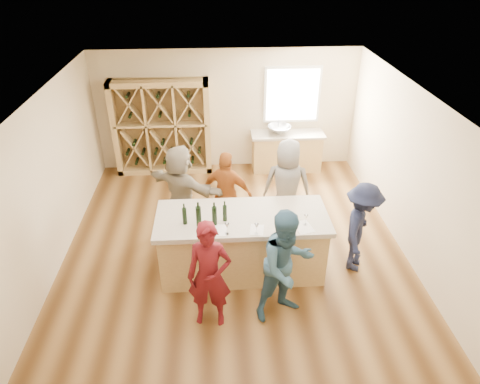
{
  "coord_description": "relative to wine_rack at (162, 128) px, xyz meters",
  "views": [
    {
      "loc": [
        -0.28,
        -5.97,
        4.83
      ],
      "look_at": [
        0.1,
        0.2,
        1.15
      ],
      "focal_mm": 32.0,
      "sensor_mm": 36.0,
      "label": 1
    }
  ],
  "objects": [
    {
      "name": "floor",
      "position": [
        1.5,
        -3.27,
        -1.15
      ],
      "size": [
        6.0,
        7.0,
        0.1
      ],
      "primitive_type": "cube",
      "color": "brown",
      "rests_on": "ground"
    },
    {
      "name": "ceiling",
      "position": [
        1.5,
        -3.27,
        1.75
      ],
      "size": [
        6.0,
        7.0,
        0.1
      ],
      "primitive_type": "cube",
      "color": "white",
      "rests_on": "ground"
    },
    {
      "name": "wall_back",
      "position": [
        1.5,
        0.28,
        0.3
      ],
      "size": [
        6.0,
        0.1,
        2.8
      ],
      "primitive_type": "cube",
      "color": "beige",
      "rests_on": "ground"
    },
    {
      "name": "wall_front",
      "position": [
        1.5,
        -6.82,
        0.3
      ],
      "size": [
        6.0,
        0.1,
        2.8
      ],
      "primitive_type": "cube",
      "color": "beige",
      "rests_on": "ground"
    },
    {
      "name": "wall_left",
      "position": [
        -1.55,
        -3.27,
        0.3
      ],
      "size": [
        0.1,
        7.0,
        2.8
      ],
      "primitive_type": "cube",
      "color": "beige",
      "rests_on": "ground"
    },
    {
      "name": "wall_right",
      "position": [
        4.55,
        -3.27,
        0.3
      ],
      "size": [
        0.1,
        7.0,
        2.8
      ],
      "primitive_type": "cube",
      "color": "beige",
      "rests_on": "ground"
    },
    {
      "name": "window_frame",
      "position": [
        3.0,
        0.2,
        0.65
      ],
      "size": [
        1.3,
        0.06,
        1.3
      ],
      "primitive_type": "cube",
      "color": "white",
      "rests_on": "wall_back"
    },
    {
      "name": "window_pane",
      "position": [
        3.0,
        0.17,
        0.65
      ],
      "size": [
        1.18,
        0.01,
        1.18
      ],
      "primitive_type": "cube",
      "color": "white",
      "rests_on": "wall_back"
    },
    {
      "name": "wine_rack",
      "position": [
        0.0,
        0.0,
        0.0
      ],
      "size": [
        2.2,
        0.45,
        2.2
      ],
      "primitive_type": "cube",
      "color": "tan",
      "rests_on": "floor"
    },
    {
      "name": "back_counter_base",
      "position": [
        2.9,
        -0.07,
        -0.67
      ],
      "size": [
        1.6,
        0.58,
        0.86
      ],
      "primitive_type": "cube",
      "color": "tan",
      "rests_on": "floor"
    },
    {
      "name": "back_counter_top",
      "position": [
        2.9,
        -0.07,
        -0.21
      ],
      "size": [
        1.7,
        0.62,
        0.06
      ],
      "primitive_type": "cube",
      "color": "#B4A893",
      "rests_on": "back_counter_base"
    },
    {
      "name": "sink",
      "position": [
        2.7,
        -0.07,
        -0.09
      ],
      "size": [
        0.54,
        0.54,
        0.19
      ],
      "primitive_type": "imported",
      "color": "silver",
      "rests_on": "back_counter_top"
    },
    {
      "name": "faucet",
      "position": [
        2.7,
        0.11,
        -0.03
      ],
      "size": [
        0.02,
        0.02,
        0.3
      ],
      "primitive_type": "cylinder",
      "color": "silver",
      "rests_on": "back_counter_top"
    },
    {
      "name": "tasting_counter_base",
      "position": [
        1.6,
        -3.69,
        -0.6
      ],
      "size": [
        2.6,
        1.0,
        1.0
      ],
      "primitive_type": "cube",
      "color": "tan",
      "rests_on": "floor"
    },
    {
      "name": "tasting_counter_top",
      "position": [
        1.6,
        -3.69,
        -0.06
      ],
      "size": [
        2.72,
        1.12,
        0.08
      ],
      "primitive_type": "cube",
      "color": "#B4A893",
      "rests_on": "tasting_counter_base"
    },
    {
      "name": "wine_bottle_a",
      "position": [
        0.71,
        -3.84,
        0.12
      ],
      "size": [
        0.07,
        0.07,
        0.27
      ],
      "primitive_type": "cylinder",
      "rotation": [
        0.0,
        0.0,
        -0.02
      ],
      "color": "black",
      "rests_on": "tasting_counter_top"
    },
    {
      "name": "wine_bottle_b",
      "position": [
        0.93,
        -3.9,
        0.14
      ],
      "size": [
        0.08,
        0.08,
        0.33
      ],
      "primitive_type": "cylinder",
      "rotation": [
        0.0,
        0.0,
        -0.03
      ],
      "color": "black",
      "rests_on": "tasting_counter_top"
    },
    {
      "name": "wine_bottle_d",
      "position": [
        1.16,
        -3.89,
        0.13
      ],
      "size": [
        0.1,
        0.1,
        0.31
      ],
      "primitive_type": "cylinder",
      "rotation": [
        0.0,
        0.0,
        0.36
      ],
      "color": "black",
      "rests_on": "tasting_counter_top"
    },
    {
      "name": "wine_bottle_e",
      "position": [
        1.32,
        -3.79,
        0.11
      ],
      "size": [
        0.07,
        0.07,
        0.27
      ],
      "primitive_type": "cylinder",
      "rotation": [
        0.0,
        0.0,
        -0.11
      ],
      "color": "black",
      "rests_on": "tasting_counter_top"
    },
    {
      "name": "wine_glass_a",
      "position": [
        1.34,
        -4.15,
        0.07
      ],
      "size": [
        0.09,
        0.09,
        0.19
      ],
      "primitive_type": "cone",
      "rotation": [
        0.0,
        0.0,
        -0.38
      ],
      "color": "white",
      "rests_on": "tasting_counter_top"
    },
    {
      "name": "wine_glass_b",
      "position": [
        1.77,
        -4.18,
        0.07
      ],
      "size": [
        0.07,
        0.07,
        0.17
      ],
      "primitive_type": "cone",
      "rotation": [
        0.0,
        0.0,
        -0.02
      ],
      "color": "white",
      "rests_on": "tasting_counter_top"
    },
    {
      "name": "wine_glass_c",
      "position": [
        2.33,
        -4.18,
        0.06
      ],
      "size": [
        0.08,
        0.08,
        0.17
      ],
      "primitive_type": "cone",
      "rotation": [
        0.0,
        0.0,
        -0.42
      ],
      "color": "white",
      "rests_on": "tasting_counter_top"
    },
    {
      "name": "wine_glass_e",
      "position": [
        2.54,
        -3.99,
        0.07
      ],
      "size": [
        0.08,
        0.08,
        0.17
      ],
      "primitive_type": "cone",
      "rotation": [
        0.0,
        0.0,
        -0.2
      ],
      "color": "white",
      "rests_on": "tasting_counter_top"
    },
    {
      "name": "tasting_menu_a",
      "position": [
        1.23,
        -4.05,
        -0.02
      ],
      "size": [
        0.23,
        0.3,
        0.0
      ],
      "primitive_type": "cube",
      "rotation": [
        0.0,
        0.0,
        -0.04
      ],
      "color": "white",
      "rests_on": "tasting_counter_top"
    },
    {
      "name": "tasting_menu_b",
      "position": [
        1.79,
        -4.07,
        -0.02
      ],
      "size": [
        0.25,
        0.31,
        0.0
      ],
      "primitive_type": "cube",
      "rotation": [
        0.0,
        0.0,
        -0.17
      ],
      "color": "white",
      "rests_on": "tasting_counter_top"
    },
    {
      "name": "tasting_menu_c",
      "position": [
        2.5,
        -4.05,
        -0.02
      ],
      "size": [
        0.32,
        0.38,
        0.0
      ],
      "primitive_type": "cube",
      "rotation": [
        0.0,
        0.0,
        0.25
      ],
      "color": "white",
      "rests_on": "tasting_counter_top"
    },
    {
      "name": "person_near_left",
      "position": [
        1.07,
        -4.78,
        -0.26
      ],
      "size": [
        0.66,
        0.51,
        1.69
      ],
      "primitive_type": "imported",
      "rotation": [
        0.0,
        0.0,
        -0.1
      ],
      "color": "#590F14",
      "rests_on": "floor"
    },
    {
      "name": "person_near_right",
      "position": [
        2.15,
        -4.69,
        -0.21
      ],
      "size": [
        0.98,
        0.78,
        1.77
      ],
      "primitive_type": "imported",
      "rotation": [
        0.0,
        0.0,
        0.41
      ],
      "color": "#335972",
      "rests_on": "floor"
    },
    {
      "name": "person_server",
      "position": [
        3.52,
        -3.73,
        -0.31
      ],
      "size": [
        0.85,
        1.13,
        1.59
      ],
      "primitive_type": "imported",
      "rotation": [
        0.0,
        0.0,
        1.15
      ],
      "color": "#191E38",
      "rests_on": "floor"
    },
    {
      "name": "person_far_mid",
      "position": [
        1.39,
        -2.54,
        -0.29
      ],
      "size": [
        1.06,
        0.78,
        1.63
      ],
      "primitive_type": "imported",
      "rotation": [
        0.0,
        0.0,
        2.8
      ],
      "color": "#994C19",
      "rests_on": "floor"
    },
    {
      "name": "person_far_right",
      "position": [
        2.5,
        -2.5,
        -0.2
      ],
      "size": [
        0.97,
        0.72,
        1.81
      ],
      "primitive_type": "imported",
      "rotation": [
        0.0,
        0.0,
        2.97
      ],
      "color": "slate",
      "rests_on": "floor"
    },
    {
      "name": "person_far_left",
      "position": [
        0.55,
        -2.44,
        -0.24
      ],
      "size": [
        1.65,
        1.37,
        1.73
      ],
      "primitive_type": "imported",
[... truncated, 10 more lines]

